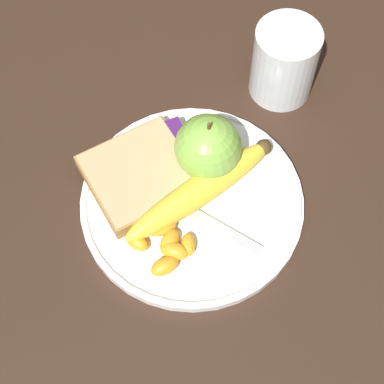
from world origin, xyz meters
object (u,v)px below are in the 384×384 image
(plate, at_px, (192,202))
(apple, at_px, (208,147))
(fork, at_px, (183,207))
(jam_packet, at_px, (169,140))
(banana, at_px, (201,189))
(bread_slice, at_px, (141,175))
(juice_glass, at_px, (284,64))

(plate, xyz_separation_m, apple, (-0.03, -0.04, 0.04))
(plate, xyz_separation_m, fork, (0.01, 0.00, 0.01))
(fork, distance_m, jam_packet, 0.08)
(banana, xyz_separation_m, bread_slice, (0.05, -0.05, -0.01))
(apple, bearing_deg, fork, 40.33)
(banana, height_order, fork, banana)
(banana, xyz_separation_m, fork, (0.02, 0.01, -0.01))
(banana, relative_size, jam_packet, 4.11)
(juice_glass, height_order, fork, juice_glass)
(apple, bearing_deg, banana, 56.22)
(fork, bearing_deg, bread_slice, -4.16)
(plate, xyz_separation_m, jam_packet, (-0.00, -0.08, 0.01))
(bread_slice, distance_m, fork, 0.06)
(bread_slice, bearing_deg, apple, 171.93)
(apple, xyz_separation_m, fork, (0.05, 0.04, -0.03))
(banana, bearing_deg, bread_slice, -40.29)
(apple, distance_m, bread_slice, 0.08)
(plate, relative_size, jam_packet, 5.18)
(plate, xyz_separation_m, banana, (-0.01, -0.00, 0.02))
(plate, distance_m, juice_glass, 0.20)
(plate, height_order, juice_glass, juice_glass)
(plate, height_order, apple, apple)
(plate, height_order, banana, banana)
(banana, relative_size, bread_slice, 1.60)
(juice_glass, distance_m, jam_packet, 0.16)
(juice_glass, bearing_deg, banana, 34.94)
(apple, relative_size, banana, 0.42)
(apple, xyz_separation_m, bread_slice, (0.08, -0.01, -0.03))
(bread_slice, relative_size, jam_packet, 2.57)
(banana, bearing_deg, jam_packet, -84.85)
(plate, bearing_deg, banana, -175.58)
(plate, xyz_separation_m, bread_slice, (0.04, -0.05, 0.02))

